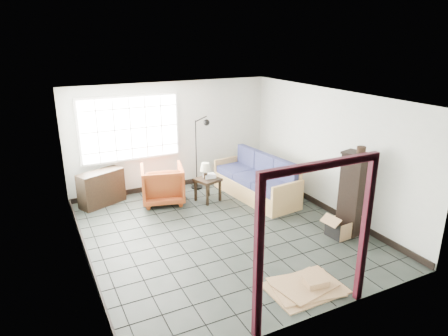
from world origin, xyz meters
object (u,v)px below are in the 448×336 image
futon_sofa (258,182)px  tall_shelf (352,193)px  side_table (208,182)px  armchair (162,182)px

futon_sofa → tall_shelf: tall_shelf is taller
side_table → tall_shelf: size_ratio=0.38×
tall_shelf → armchair: bearing=116.4°
futon_sofa → side_table: futon_sofa is taller
futon_sofa → armchair: futon_sofa is taller
tall_shelf → side_table: bearing=108.4°
armchair → tall_shelf: bearing=145.7°
futon_sofa → side_table: bearing=159.1°
armchair → side_table: bearing=171.4°
futon_sofa → armchair: size_ratio=2.50×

